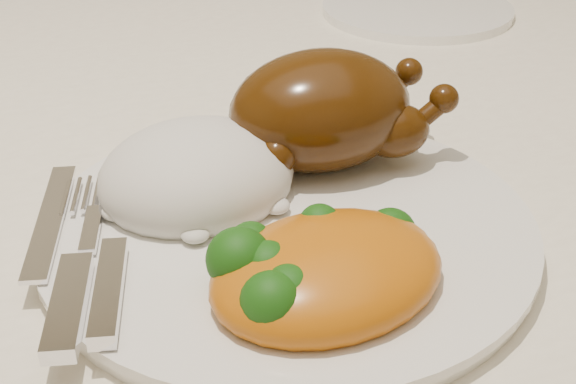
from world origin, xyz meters
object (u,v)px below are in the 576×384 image
object	(u,v)px
side_plate	(417,9)
dining_table	(113,232)
dinner_plate	(288,229)
roast_chicken	(326,110)

from	to	relation	value
side_plate	dining_table	bearing A→B (deg)	-156.51
side_plate	dinner_plate	bearing A→B (deg)	-127.82
dining_table	side_plate	distance (m)	0.41
dining_table	roast_chicken	world-z (taller)	roast_chicken
dinner_plate	side_plate	size ratio (longest dim) A/B	1.43
dinner_plate	side_plate	world-z (taller)	dinner_plate
side_plate	roast_chicken	distance (m)	0.38
side_plate	roast_chicken	bearing A→B (deg)	-127.76
dinner_plate	roast_chicken	size ratio (longest dim) A/B	1.96
roast_chicken	dinner_plate	bearing A→B (deg)	-127.48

